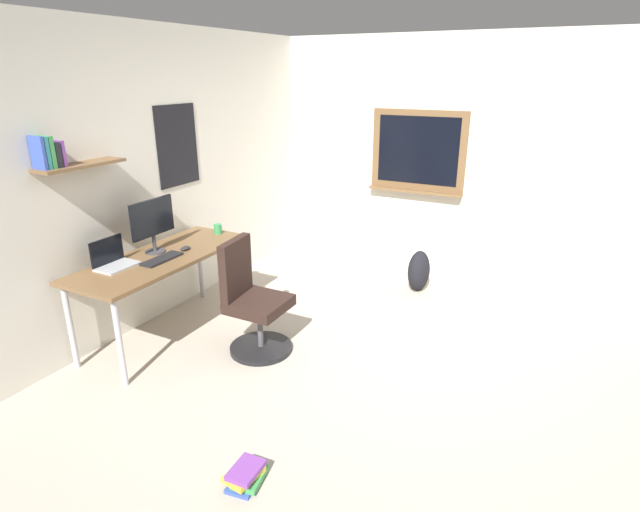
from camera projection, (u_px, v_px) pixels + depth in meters
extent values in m
plane|color=#ADA393|center=(404.00, 370.00, 3.97)|extent=(5.20, 5.20, 0.00)
cube|color=silver|center=(153.00, 177.00, 4.59)|extent=(5.00, 0.10, 2.60)
cube|color=brown|center=(81.00, 165.00, 3.74)|extent=(0.68, 0.20, 0.02)
cube|color=black|center=(177.00, 146.00, 4.72)|extent=(0.52, 0.01, 0.74)
cube|color=#3851B2|center=(38.00, 153.00, 3.46)|extent=(0.02, 0.14, 0.23)
cube|color=teal|center=(42.00, 153.00, 3.48)|extent=(0.03, 0.14, 0.22)
cube|color=#3D934C|center=(47.00, 152.00, 3.51)|extent=(0.03, 0.14, 0.22)
cube|color=black|center=(53.00, 155.00, 3.56)|extent=(0.04, 0.14, 0.17)
cube|color=#7A3D99|center=(58.00, 153.00, 3.59)|extent=(0.02, 0.14, 0.18)
cube|color=silver|center=(483.00, 159.00, 5.56)|extent=(0.10, 5.00, 2.60)
cube|color=brown|center=(418.00, 150.00, 5.81)|extent=(0.04, 1.10, 0.90)
cube|color=black|center=(418.00, 150.00, 5.79)|extent=(0.01, 0.94, 0.76)
cube|color=brown|center=(414.00, 191.00, 5.93)|extent=(0.12, 1.10, 0.03)
cube|color=brown|center=(162.00, 257.00, 4.28)|extent=(1.63, 0.65, 0.03)
cylinder|color=#B7B7BC|center=(120.00, 343.00, 3.66)|extent=(0.04, 0.04, 0.71)
cylinder|color=#B7B7BC|center=(243.00, 274.00, 4.92)|extent=(0.04, 0.04, 0.71)
cylinder|color=#B7B7BC|center=(70.00, 327.00, 3.89)|extent=(0.04, 0.04, 0.71)
cylinder|color=#B7B7BC|center=(200.00, 265.00, 5.15)|extent=(0.04, 0.04, 0.71)
cylinder|color=black|center=(261.00, 348.00, 4.25)|extent=(0.52, 0.52, 0.04)
cylinder|color=#4C4C51|center=(260.00, 328.00, 4.18)|extent=(0.05, 0.05, 0.34)
cube|color=black|center=(259.00, 304.00, 4.11)|extent=(0.44, 0.44, 0.09)
cube|color=black|center=(236.00, 268.00, 4.08)|extent=(0.41, 0.11, 0.48)
cube|color=#ADAFB5|center=(118.00, 266.00, 4.02)|extent=(0.31, 0.21, 0.02)
cube|color=black|center=(107.00, 251.00, 4.02)|extent=(0.31, 0.01, 0.21)
cylinder|color=#38383D|center=(155.00, 251.00, 4.36)|extent=(0.17, 0.17, 0.01)
cylinder|color=#38383D|center=(154.00, 243.00, 4.33)|extent=(0.03, 0.03, 0.14)
cube|color=black|center=(152.00, 218.00, 4.25)|extent=(0.46, 0.02, 0.31)
cube|color=black|center=(162.00, 259.00, 4.17)|extent=(0.37, 0.13, 0.02)
ellipsoid|color=#262628|center=(185.00, 248.00, 4.40)|extent=(0.10, 0.06, 0.03)
cylinder|color=#338C4C|center=(218.00, 229.00, 4.84)|extent=(0.08, 0.08, 0.09)
ellipsoid|color=black|center=(419.00, 271.00, 5.35)|extent=(0.32, 0.22, 0.44)
cube|color=#3851B2|center=(245.00, 482.00, 2.87)|extent=(0.23, 0.18, 0.02)
cube|color=#3D934C|center=(250.00, 477.00, 2.87)|extent=(0.23, 0.18, 0.03)
cube|color=gold|center=(244.00, 474.00, 2.85)|extent=(0.23, 0.18, 0.03)
cube|color=#7A3D99|center=(246.00, 470.00, 2.83)|extent=(0.22, 0.16, 0.03)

